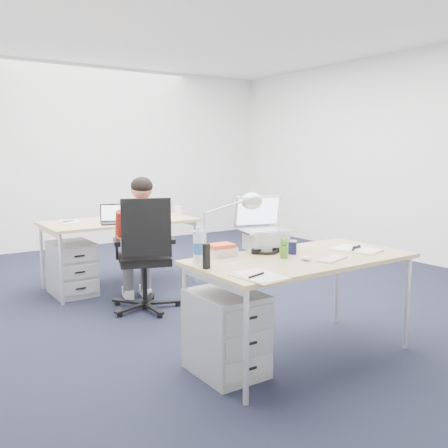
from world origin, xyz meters
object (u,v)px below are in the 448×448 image
object	(u,v)px
desk_lamp	(223,228)
silver_laptop	(266,224)
seated_person	(140,241)
computer_mouse	(306,258)
can_koozie	(292,247)
far_cup	(178,211)
headphones	(266,250)
dark_laptop	(115,214)
drawer_pedestal_far	(72,268)
bear_figurine	(284,248)
office_chair	(145,278)
drawer_pedestal_near	(226,333)
water_bottle	(199,244)
desk_far	(120,225)
cordless_phone	(206,256)
wireless_keyboard	(332,259)
sunglasses	(357,248)
desk_near	(301,263)
book_stack	(222,250)

from	to	relation	value
desk_lamp	silver_laptop	bearing A→B (deg)	16.46
seated_person	computer_mouse	world-z (taller)	seated_person
can_koozie	far_cup	world-z (taller)	far_cup
computer_mouse	desk_lamp	bearing A→B (deg)	146.62
headphones	dark_laptop	xyz separation A→B (m)	(-0.33, 2.05, 0.09)
drawer_pedestal_far	bear_figurine	distance (m)	2.63
office_chair	drawer_pedestal_near	world-z (taller)	office_chair
headphones	far_cup	distance (m)	2.32
drawer_pedestal_far	headphones	xyz separation A→B (m)	(0.73, -2.26, 0.47)
can_koozie	water_bottle	xyz separation A→B (m)	(-0.71, 0.15, 0.07)
seated_person	dark_laptop	size ratio (longest dim) A/B	4.22
bear_figurine	silver_laptop	bearing A→B (deg)	92.43
dark_laptop	bear_figurine	bearing A→B (deg)	-64.55
desk_far	computer_mouse	size ratio (longest dim) A/B	17.90
silver_laptop	office_chair	bearing A→B (deg)	122.85
cordless_phone	far_cup	xyz separation A→B (m)	(1.16, 2.44, -0.02)
computer_mouse	bear_figurine	size ratio (longest dim) A/B	0.61
wireless_keyboard	cordless_phone	distance (m)	0.90
seated_person	wireless_keyboard	distance (m)	2.03
sunglasses	headphones	bearing A→B (deg)	146.84
desk_near	office_chair	size ratio (longest dim) A/B	1.50
water_bottle	cordless_phone	distance (m)	0.20
can_koozie	cordless_phone	world-z (taller)	cordless_phone
desk_lamp	office_chair	bearing A→B (deg)	79.04
silver_laptop	desk_lamp	distance (m)	0.59
seated_person	silver_laptop	world-z (taller)	seated_person
book_stack	office_chair	bearing A→B (deg)	90.56
seated_person	book_stack	size ratio (longest dim) A/B	6.45
cordless_phone	can_koozie	bearing A→B (deg)	-12.76
far_cup	drawer_pedestal_far	bearing A→B (deg)	-179.77
desk_far	sunglasses	xyz separation A→B (m)	(0.82, -2.59, 0.06)
far_cup	sunglasses	bearing A→B (deg)	-87.75
desk_near	far_cup	bearing A→B (deg)	80.64
desk_lamp	dark_laptop	world-z (taller)	desk_lamp
desk_far	office_chair	world-z (taller)	office_chair
far_cup	office_chair	bearing A→B (deg)	-133.65
bear_figurine	desk_lamp	xyz separation A→B (m)	(-0.46, 0.08, 0.17)
water_bottle	book_stack	size ratio (longest dim) A/B	1.29
drawer_pedestal_far	wireless_keyboard	world-z (taller)	wireless_keyboard
office_chair	water_bottle	size ratio (longest dim) A/B	4.33
desk_lamp	cordless_phone	bearing A→B (deg)	-168.66
desk_near	sunglasses	world-z (taller)	sunglasses
office_chair	sunglasses	size ratio (longest dim) A/B	10.12
dark_laptop	far_cup	world-z (taller)	dark_laptop
seated_person	sunglasses	bearing A→B (deg)	-47.86
seated_person	silver_laptop	xyz separation A→B (m)	(0.37, -1.42, 0.30)
can_koozie	dark_laptop	size ratio (longest dim) A/B	0.35
cordless_phone	far_cup	distance (m)	2.71
computer_mouse	headphones	distance (m)	0.36
book_stack	desk_lamp	world-z (taller)	desk_lamp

